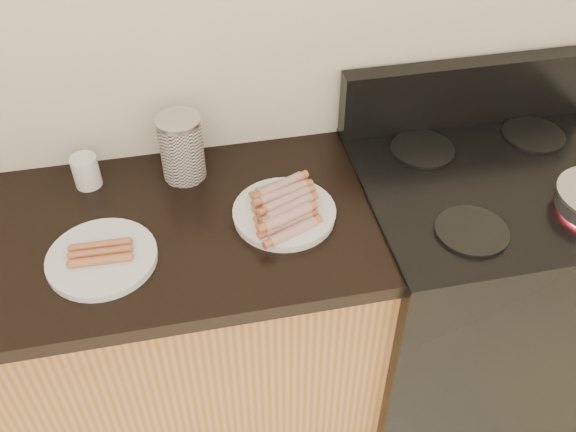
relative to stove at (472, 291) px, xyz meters
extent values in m
cube|color=silver|center=(-0.78, 0.32, 0.84)|extent=(4.00, 0.04, 2.60)
cube|color=black|center=(0.00, 0.00, -0.01)|extent=(0.76, 0.65, 0.90)
cube|color=black|center=(0.00, 0.00, 0.45)|extent=(0.76, 0.65, 0.01)
cube|color=black|center=(0.00, 0.28, 0.55)|extent=(0.76, 0.06, 0.20)
cylinder|color=black|center=(-0.17, -0.17, 0.46)|extent=(0.18, 0.18, 0.01)
cylinder|color=black|center=(-0.17, 0.17, 0.46)|extent=(0.18, 0.18, 0.01)
cylinder|color=black|center=(0.17, 0.17, 0.46)|extent=(0.18, 0.18, 0.01)
cylinder|color=white|center=(-0.61, -0.01, 0.45)|extent=(0.27, 0.27, 0.02)
cylinder|color=white|center=(-1.06, -0.07, 0.45)|extent=(0.31, 0.31, 0.02)
cylinder|color=maroon|center=(-0.61, -0.10, 0.47)|extent=(0.13, 0.07, 0.03)
cylinder|color=maroon|center=(-0.61, -0.07, 0.47)|extent=(0.13, 0.07, 0.03)
cylinder|color=maroon|center=(-0.61, -0.04, 0.47)|extent=(0.13, 0.07, 0.03)
cylinder|color=maroon|center=(-0.61, -0.01, 0.47)|extent=(0.13, 0.07, 0.03)
cylinder|color=maroon|center=(-0.61, 0.02, 0.47)|extent=(0.13, 0.07, 0.03)
cylinder|color=maroon|center=(-0.61, 0.05, 0.47)|extent=(0.13, 0.07, 0.03)
cylinder|color=maroon|center=(-0.61, 0.08, 0.47)|extent=(0.13, 0.07, 0.03)
cylinder|color=maroon|center=(-0.61, -0.07, 0.50)|extent=(0.13, 0.07, 0.03)
cylinder|color=maroon|center=(-0.61, -0.04, 0.50)|extent=(0.13, 0.07, 0.03)
cylinder|color=maroon|center=(-0.61, -0.01, 0.50)|extent=(0.13, 0.07, 0.03)
cylinder|color=maroon|center=(-0.61, 0.02, 0.50)|extent=(0.13, 0.07, 0.03)
cylinder|color=maroon|center=(-0.61, 0.05, 0.50)|extent=(0.13, 0.07, 0.03)
cylinder|color=#CA7C4D|center=(-1.06, -0.10, 0.47)|extent=(0.13, 0.02, 0.02)
cylinder|color=#CA7C4D|center=(-1.06, -0.07, 0.47)|extent=(0.13, 0.02, 0.02)
cylinder|color=#CA7C4D|center=(-1.06, -0.05, 0.47)|extent=(0.13, 0.02, 0.02)
cylinder|color=silver|center=(-0.84, 0.21, 0.53)|extent=(0.11, 0.11, 0.17)
cylinder|color=silver|center=(-0.84, 0.21, 0.62)|extent=(0.12, 0.12, 0.01)
cylinder|color=white|center=(-1.09, 0.22, 0.49)|extent=(0.08, 0.08, 0.09)
camera|label=1|loc=(-0.84, -1.18, 1.55)|focal=40.00mm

